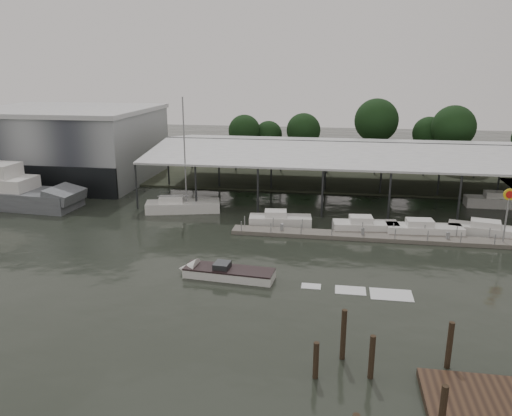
% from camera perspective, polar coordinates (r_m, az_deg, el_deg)
% --- Properties ---
extents(ground, '(200.00, 200.00, 0.00)m').
position_cam_1_polar(ground, '(42.49, -6.69, -6.88)').
color(ground, black).
rests_on(ground, ground).
extents(land_strip_far, '(140.00, 30.00, 0.30)m').
position_cam_1_polar(land_strip_far, '(81.97, 1.29, 4.55)').
color(land_strip_far, '#3C4231').
rests_on(land_strip_far, ground).
extents(storage_warehouse, '(24.50, 20.50, 10.50)m').
position_cam_1_polar(storage_warehouse, '(78.80, -20.76, 6.88)').
color(storage_warehouse, '#93989C').
rests_on(storage_warehouse, ground).
extents(covered_boat_shed, '(58.24, 24.00, 6.96)m').
position_cam_1_polar(covered_boat_shed, '(66.62, 14.32, 6.64)').
color(covered_boat_shed, silver).
rests_on(covered_boat_shed, ground).
extents(floating_dock, '(28.00, 2.00, 1.40)m').
position_cam_1_polar(floating_dock, '(50.42, 13.20, -3.22)').
color(floating_dock, slate).
rests_on(floating_dock, ground).
extents(shell_fuel_sign, '(1.10, 0.18, 5.55)m').
position_cam_1_polar(shell_fuel_sign, '(51.68, 26.85, 0.24)').
color(shell_fuel_sign, gray).
rests_on(shell_fuel_sign, ground).
extents(grey_trawler, '(17.74, 6.06, 8.84)m').
position_cam_1_polar(grey_trawler, '(66.79, -26.23, 1.50)').
color(grey_trawler, slate).
rests_on(grey_trawler, ground).
extents(white_sailboat, '(8.85, 4.62, 13.30)m').
position_cam_1_polar(white_sailboat, '(58.58, -8.48, 0.22)').
color(white_sailboat, silver).
rests_on(white_sailboat, ground).
extents(speedboat_underway, '(18.95, 3.72, 2.00)m').
position_cam_1_polar(speedboat_underway, '(40.56, -3.98, -7.36)').
color(speedboat_underway, silver).
rests_on(speedboat_underway, ground).
extents(moored_cruiser_0, '(6.74, 2.88, 1.70)m').
position_cam_1_polar(moored_cruiser_0, '(52.97, 2.71, -1.38)').
color(moored_cruiser_0, silver).
rests_on(moored_cruiser_0, ground).
extents(moored_cruiser_1, '(6.70, 2.84, 1.70)m').
position_cam_1_polar(moored_cruiser_1, '(52.14, 12.32, -2.04)').
color(moored_cruiser_1, silver).
rests_on(moored_cruiser_1, ground).
extents(moored_cruiser_2, '(7.53, 2.70, 1.70)m').
position_cam_1_polar(moored_cruiser_2, '(52.63, 18.59, -2.35)').
color(moored_cruiser_2, silver).
rests_on(moored_cruiser_2, ground).
extents(moored_cruiser_3, '(8.13, 4.03, 1.70)m').
position_cam_1_polar(moored_cruiser_3, '(54.72, 25.11, -2.36)').
color(moored_cruiser_3, silver).
rests_on(moored_cruiser_3, ground).
extents(mooring_pilings, '(7.63, 9.14, 3.72)m').
position_cam_1_polar(mooring_pilings, '(27.70, 13.97, -18.25)').
color(mooring_pilings, '#36291B').
rests_on(mooring_pilings, ground).
extents(horizon_tree_line, '(67.83, 10.43, 11.06)m').
position_cam_1_polar(horizon_tree_line, '(87.41, 18.03, 8.50)').
color(horizon_tree_line, black).
rests_on(horizon_tree_line, ground).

